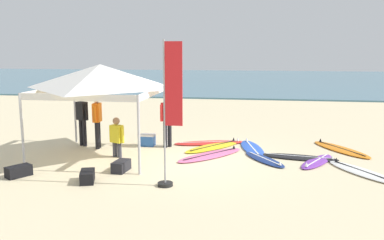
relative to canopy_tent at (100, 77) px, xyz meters
name	(u,v)px	position (x,y,z in m)	size (l,w,h in m)	color
ground_plane	(184,159)	(2.47, -0.01, -2.39)	(80.00, 80.00, 0.00)	beige
sea	(237,79)	(2.47, 32.68, -2.34)	(80.00, 36.00, 0.10)	teal
canopy_tent	(100,77)	(0.00, 0.00, 0.00)	(3.33, 3.33, 2.75)	#B7B7BC
surfboard_navy	(264,159)	(4.81, 0.20, -2.35)	(1.42, 1.83, 0.19)	navy
surfboard_purple	(317,161)	(6.27, 0.22, -2.35)	(1.36, 1.91, 0.19)	purple
surfboard_orange	(341,149)	(7.24, 1.82, -2.35)	(1.80, 2.44, 0.19)	orange
surfboard_blue	(252,148)	(4.43, 1.55, -2.35)	(1.06, 2.29, 0.19)	blue
surfboard_pink	(211,155)	(3.21, 0.47, -2.35)	(2.13, 2.35, 0.19)	pink
surfboard_red	(210,143)	(3.00, 2.08, -2.35)	(2.50, 1.34, 0.19)	red
surfboard_black	(299,157)	(5.82, 0.62, -2.35)	(2.33, 0.96, 0.19)	black
surfboard_yellow	(214,146)	(3.19, 1.57, -2.35)	(2.03, 2.35, 0.19)	yellow
surfboard_white	(362,172)	(7.28, -0.62, -2.35)	(1.73, 2.24, 0.19)	white
person_orange	(97,118)	(-0.52, 0.89, -1.40)	(0.26, 0.55, 1.71)	black
person_red	(167,118)	(1.68, 1.40, -1.40)	(0.40, 0.44, 1.71)	black
person_black	(82,117)	(-1.14, 1.14, -1.40)	(0.50, 0.36, 1.71)	black
person_yellow	(117,136)	(0.46, -0.06, -1.73)	(0.51, 0.34, 1.20)	#383842
banner_flag	(169,120)	(2.57, -2.38, -0.82)	(0.60, 0.36, 3.40)	#99999E
gear_bag_near_tent	(19,171)	(-1.37, -2.26, -2.25)	(0.60, 0.32, 0.28)	black
gear_bag_by_pole	(121,166)	(1.05, -1.42, -2.25)	(0.60, 0.32, 0.28)	#232328
gear_bag_on_sand	(87,176)	(0.53, -2.40, -2.25)	(0.60, 0.32, 0.28)	black
cooler_box	(147,140)	(0.98, 1.48, -2.19)	(0.50, 0.36, 0.39)	#2D60B7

